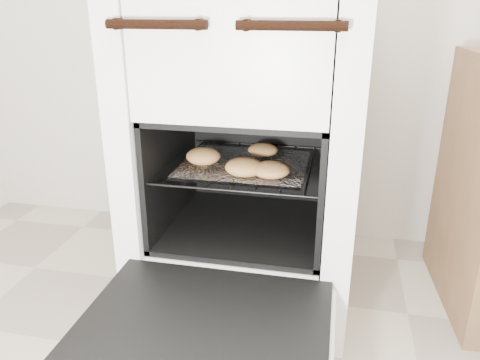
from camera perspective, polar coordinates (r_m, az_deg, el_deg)
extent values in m
cube|color=white|center=(1.52, 1.40, 4.66)|extent=(0.66, 0.71, 1.02)
cylinder|color=black|center=(1.14, -10.21, 18.17)|extent=(0.24, 0.02, 0.02)
cylinder|color=black|center=(1.07, 6.24, 18.19)|extent=(0.24, 0.02, 0.02)
cube|color=black|center=(1.14, -4.37, -17.17)|extent=(0.57, 0.44, 0.03)
cube|color=white|center=(1.15, -4.34, -17.95)|extent=(0.60, 0.46, 0.02)
cylinder|color=black|center=(1.51, -8.14, 2.50)|extent=(0.01, 0.46, 0.01)
cylinder|color=black|center=(1.42, 10.14, 1.23)|extent=(0.01, 0.46, 0.01)
cylinder|color=black|center=(1.25, -1.27, -1.32)|extent=(0.47, 0.01, 0.01)
cylinder|color=black|center=(1.66, 2.24, 4.33)|extent=(0.47, 0.01, 0.01)
cylinder|color=black|center=(1.50, -6.75, 2.41)|extent=(0.01, 0.44, 0.01)
cylinder|color=black|center=(1.48, -4.31, 2.25)|extent=(0.01, 0.44, 0.01)
cylinder|color=black|center=(1.46, -1.82, 2.08)|extent=(0.01, 0.44, 0.01)
cylinder|color=black|center=(1.45, 0.73, 1.91)|extent=(0.01, 0.44, 0.01)
cylinder|color=black|center=(1.44, 3.32, 1.72)|extent=(0.01, 0.44, 0.01)
cylinder|color=black|center=(1.43, 5.94, 1.54)|extent=(0.01, 0.44, 0.01)
cylinder|color=black|center=(1.43, 8.59, 1.34)|extent=(0.01, 0.44, 0.01)
cube|color=white|center=(1.43, 0.56, 1.88)|extent=(0.38, 0.33, 0.01)
ellipsoid|color=tan|center=(1.42, -4.48, 2.95)|extent=(0.15, 0.15, 0.05)
ellipsoid|color=tan|center=(1.49, 2.82, 3.71)|extent=(0.13, 0.13, 0.04)
ellipsoid|color=tan|center=(1.32, 0.56, 1.60)|extent=(0.16, 0.16, 0.05)
ellipsoid|color=tan|center=(1.31, 3.80, 1.27)|extent=(0.13, 0.13, 0.04)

